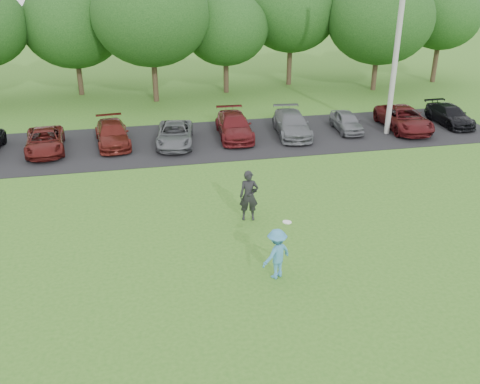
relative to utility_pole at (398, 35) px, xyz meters
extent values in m
plane|color=#31651D|center=(-10.06, -12.18, -5.29)|extent=(100.00, 100.00, 0.00)
cube|color=black|center=(-10.06, 0.82, -5.28)|extent=(32.00, 6.50, 0.03)
cylinder|color=#A2A19D|center=(0.00, 0.00, 0.00)|extent=(0.28, 0.28, 10.58)
imported|color=teal|center=(-9.65, -12.36, -4.46)|extent=(1.24, 1.06, 1.66)
cylinder|color=white|center=(-9.37, -12.39, -3.37)|extent=(0.27, 0.27, 0.08)
imported|color=black|center=(-9.66, -8.40, -4.31)|extent=(0.78, 0.57, 1.95)
cube|color=black|center=(-9.48, -8.58, -4.03)|extent=(0.15, 0.12, 0.10)
imported|color=#4C1210|center=(-18.08, 0.79, -4.71)|extent=(2.16, 4.09, 1.10)
imported|color=#521612|center=(-14.79, 1.13, -4.68)|extent=(2.00, 4.12, 1.16)
imported|color=#55575C|center=(-11.62, 0.52, -4.72)|extent=(2.32, 4.13, 1.09)
imported|color=#541215|center=(-8.38, 1.07, -4.64)|extent=(1.93, 4.33, 1.23)
imported|color=#595C60|center=(-5.23, 0.80, -4.65)|extent=(2.12, 4.34, 1.22)
imported|color=slate|center=(-2.04, 0.88, -4.73)|extent=(1.43, 3.18, 1.06)
imported|color=#4A1012|center=(1.21, 0.49, -4.65)|extent=(2.20, 4.50, 1.23)
imported|color=black|center=(4.27, 0.82, -4.72)|extent=(1.61, 3.74, 1.07)
cylinder|color=#38281C|center=(-17.06, 12.22, -4.19)|extent=(0.36, 0.36, 2.20)
ellipsoid|color=#214C19|center=(-17.06, 12.22, -0.59)|extent=(6.68, 6.68, 5.68)
cylinder|color=#38281C|center=(-12.06, 9.42, -3.94)|extent=(0.36, 0.36, 2.70)
ellipsoid|color=#214C19|center=(-12.06, 9.42, 0.19)|extent=(7.42, 7.42, 6.31)
cylinder|color=#38281C|center=(-7.06, 10.82, -4.19)|extent=(0.36, 0.36, 2.20)
ellipsoid|color=#214C19|center=(-7.06, 10.82, -0.93)|extent=(5.76, 5.76, 4.90)
cylinder|color=#38281C|center=(-2.06, 12.22, -3.94)|extent=(0.36, 0.36, 2.70)
ellipsoid|color=#214C19|center=(-2.06, 12.22, -0.15)|extent=(6.50, 6.50, 5.53)
cylinder|color=#38281C|center=(3.44, 9.42, -4.19)|extent=(0.36, 0.36, 2.20)
ellipsoid|color=#214C19|center=(3.44, 9.42, -0.38)|extent=(7.24, 7.24, 6.15)
cylinder|color=#38281C|center=(8.94, 10.82, -3.94)|extent=(0.36, 0.36, 2.70)
ellipsoid|color=#214C19|center=(8.94, 10.82, -0.50)|extent=(5.58, 5.58, 4.74)
camera|label=1|loc=(-13.60, -25.97, 4.16)|focal=40.00mm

